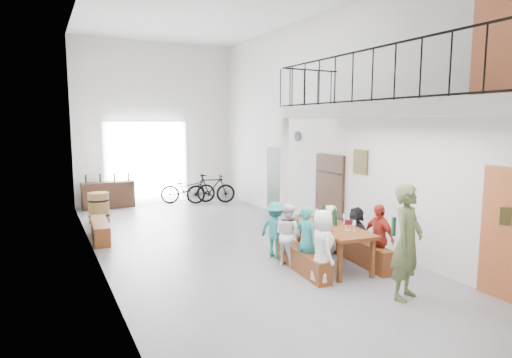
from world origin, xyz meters
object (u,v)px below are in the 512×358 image
bench_inner (302,260)px  oak_barrel (99,208)px  host_standing (407,242)px  tasting_table (333,230)px  serving_counter (108,195)px  bicycle_near (188,189)px  side_bench (100,230)px

bench_inner → oak_barrel: bearing=122.2°
oak_barrel → host_standing: 8.55m
tasting_table → serving_counter: (-3.05, 7.96, -0.28)m
tasting_table → bicycle_near: 7.64m
tasting_table → side_bench: 5.55m
tasting_table → oak_barrel: 6.92m
bicycle_near → side_bench: bearing=150.6°
serving_counter → host_standing: 10.25m
side_bench → serving_counter: size_ratio=0.98×
oak_barrel → bicycle_near: (3.15, 1.71, 0.07)m
serving_counter → bicycle_near: bearing=-8.3°
side_bench → host_standing: host_standing is taller
tasting_table → serving_counter: 8.53m
oak_barrel → serving_counter: (0.54, 2.05, 0.01)m
bench_inner → side_bench: 5.05m
bicycle_near → bench_inner: bearing=-168.3°
bench_inner → host_standing: 2.10m
bench_inner → bicycle_near: (0.24, 7.59, 0.29)m
side_bench → bicycle_near: size_ratio=0.85×
bench_inner → side_bench: (-3.11, 3.98, 0.02)m
side_bench → bicycle_near: bearing=47.1°
bench_inner → serving_counter: 8.28m
bicycle_near → host_standing: bearing=-163.3°
serving_counter → host_standing: bearing=-73.0°
oak_barrel → side_bench: bearing=-96.3°
oak_barrel → tasting_table: bearing=-58.8°
serving_counter → host_standing: (3.13, -9.75, 0.49)m
host_standing → bicycle_near: host_standing is taller
serving_counter → bicycle_near: bicycle_near is taller
side_bench → bench_inner: bearing=-52.0°
side_bench → tasting_table: bearing=-46.6°
bench_inner → bicycle_near: bicycle_near is taller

